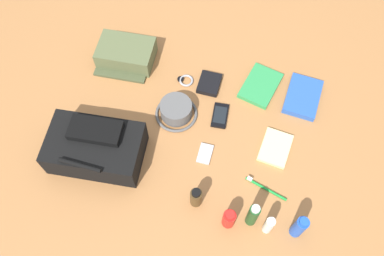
{
  "coord_description": "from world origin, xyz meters",
  "views": [
    {
      "loc": [
        -0.21,
        0.71,
        1.46
      ],
      "look_at": [
        0.0,
        0.0,
        0.04
      ],
      "focal_mm": 37.62,
      "sensor_mm": 36.0,
      "label": 1
    }
  ],
  "objects": [
    {
      "name": "shampoo_bottle",
      "position": [
        -0.31,
        0.29,
        0.07
      ],
      "size": [
        0.04,
        0.04,
        0.15
      ],
      "color": "#19471E",
      "rests_on": "ground_plane"
    },
    {
      "name": "sunscreen_spray",
      "position": [
        -0.23,
        0.32,
        0.05
      ],
      "size": [
        0.05,
        0.05,
        0.11
      ],
      "color": "red",
      "rests_on": "ground_plane"
    },
    {
      "name": "notepad",
      "position": [
        -0.34,
        -0.02,
        0.01
      ],
      "size": [
        0.12,
        0.16,
        0.02
      ],
      "primitive_type": "cube",
      "rotation": [
        0.0,
        0.0,
        -0.09
      ],
      "color": "beige",
      "rests_on": "ground_plane"
    },
    {
      "name": "backpack",
      "position": [
        0.33,
        0.2,
        0.07
      ],
      "size": [
        0.38,
        0.26,
        0.16
      ],
      "color": "black",
      "rests_on": "ground_plane"
    },
    {
      "name": "cell_phone",
      "position": [
        -0.09,
        -0.11,
        0.01
      ],
      "size": [
        0.07,
        0.12,
        0.01
      ],
      "color": "black",
      "rests_on": "ground_plane"
    },
    {
      "name": "wristwatch",
      "position": [
        0.1,
        -0.23,
        0.01
      ],
      "size": [
        0.07,
        0.06,
        0.01
      ],
      "color": "#99999E",
      "rests_on": "ground_plane"
    },
    {
      "name": "toothpaste_tube",
      "position": [
        -0.37,
        0.3,
        0.06
      ],
      "size": [
        0.03,
        0.03,
        0.12
      ],
      "color": "white",
      "rests_on": "ground_plane"
    },
    {
      "name": "bucket_hat",
      "position": [
        0.09,
        -0.06,
        0.03
      ],
      "size": [
        0.18,
        0.18,
        0.07
      ],
      "color": "#585858",
      "rests_on": "ground_plane"
    },
    {
      "name": "cologne_bottle",
      "position": [
        -0.1,
        0.27,
        0.05
      ],
      "size": [
        0.04,
        0.04,
        0.11
      ],
      "color": "#473319",
      "rests_on": "ground_plane"
    },
    {
      "name": "wallet",
      "position": [
        -0.01,
        -0.24,
        0.01
      ],
      "size": [
        0.09,
        0.11,
        0.02
      ],
      "primitive_type": "cube",
      "rotation": [
        0.0,
        0.0,
        0.02
      ],
      "color": "black",
      "rests_on": "ground_plane"
    },
    {
      "name": "toothbrush",
      "position": [
        -0.33,
        0.15,
        0.01
      ],
      "size": [
        0.17,
        0.05,
        0.02
      ],
      "color": "#198C33",
      "rests_on": "ground_plane"
    },
    {
      "name": "paperback_novel",
      "position": [
        -0.4,
        -0.29,
        0.01
      ],
      "size": [
        0.15,
        0.2,
        0.03
      ],
      "color": "blue",
      "rests_on": "ground_plane"
    },
    {
      "name": "media_player",
      "position": [
        -0.08,
        0.08,
        0.01
      ],
      "size": [
        0.05,
        0.08,
        0.01
      ],
      "color": "#B7B7BC",
      "rests_on": "ground_plane"
    },
    {
      "name": "ground_plane",
      "position": [
        0.0,
        0.0,
        -0.01
      ],
      "size": [
        2.64,
        2.02,
        0.02
      ],
      "primitive_type": "cube",
      "color": "#A76E3D",
      "rests_on": "ground"
    },
    {
      "name": "toiletry_pouch",
      "position": [
        0.38,
        -0.27,
        0.04
      ],
      "size": [
        0.25,
        0.22,
        0.09
      ],
      "color": "#56603D",
      "rests_on": "ground_plane"
    },
    {
      "name": "deodorant_spray",
      "position": [
        -0.47,
        0.28,
        0.07
      ],
      "size": [
        0.04,
        0.04,
        0.14
      ],
      "color": "blue",
      "rests_on": "ground_plane"
    },
    {
      "name": "travel_guidebook",
      "position": [
        -0.22,
        -0.3,
        0.01
      ],
      "size": [
        0.17,
        0.22,
        0.02
      ],
      "color": "#2D934C",
      "rests_on": "ground_plane"
    }
  ]
}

